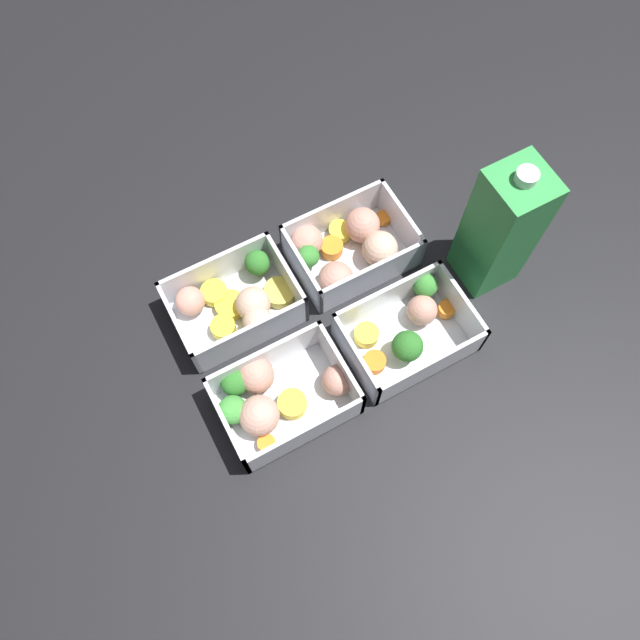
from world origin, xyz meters
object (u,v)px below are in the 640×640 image
container_near_right (238,303)px  container_far_left (409,329)px  container_far_right (274,397)px  juice_carton (500,229)px  container_near_left (348,248)px

container_near_right → container_far_left: 0.21m
container_far_right → container_far_left: bearing=179.1°
container_far_right → juice_carton: juice_carton is taller
container_near_left → container_far_left: 0.13m
container_near_left → juice_carton: bearing=146.2°
container_near_left → juice_carton: juice_carton is taller
container_near_left → container_far_right: (0.17, 0.13, -0.00)m
container_near_left → container_far_left: same height
container_near_left → juice_carton: size_ratio=0.76×
container_near_right → juice_carton: juice_carton is taller
container_near_left → juice_carton: (-0.15, 0.10, 0.07)m
container_far_left → container_near_left: bearing=-85.9°
container_near_right → container_far_left: size_ratio=1.05×
container_far_right → juice_carton: bearing=-174.1°
container_near_right → juice_carton: bearing=162.4°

